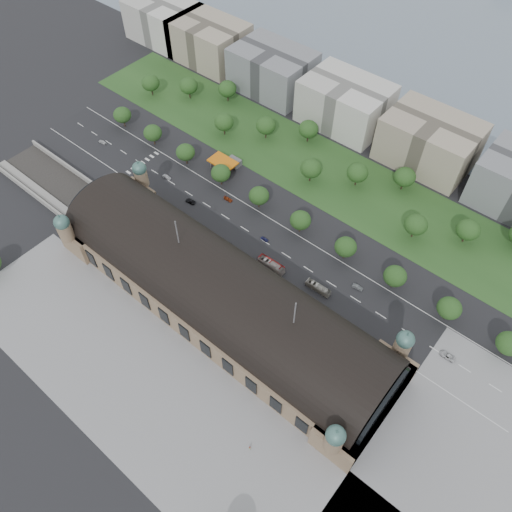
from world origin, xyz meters
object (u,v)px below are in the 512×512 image
Objects in this scene: traffic_car_4 at (264,239)px; traffic_car_6 at (447,356)px; parked_car_5 at (176,219)px; traffic_car_5 at (357,287)px; parked_car_6 at (225,244)px; traffic_car_0 at (103,142)px; pedestrian_0 at (250,448)px; parked_car_2 at (145,200)px; parked_car_1 at (170,208)px; bus_mid at (271,265)px; petrol_station at (229,162)px; parked_car_4 at (159,208)px; parked_car_0 at (132,191)px; parked_car_3 at (176,221)px; traffic_car_1 at (167,177)px; traffic_car_3 at (228,199)px; bus_west at (271,264)px; bus_east at (318,288)px; traffic_car_2 at (190,201)px.

traffic_car_4 is 89.69m from traffic_car_6.
traffic_car_5 is at bearing 73.96° from parked_car_5.
traffic_car_4 is 0.84× the size of traffic_car_5.
parked_car_6 reaches higher than traffic_car_4.
traffic_car_0 is 178.35m from pedestrian_0.
traffic_car_0 is at bearing -135.64° from parked_car_2.
parked_car_1 is 0.36× the size of bus_mid.
petrol_station is 44.32m from parked_car_4.
traffic_car_4 is 16.03m from bus_mid.
bus_mid reaches higher than parked_car_0.
parked_car_3 is at bearing 139.78° from pedestrian_0.
parked_car_2 is (3.27, -17.81, 0.04)m from traffic_car_1.
pedestrian_0 is (92.80, -56.57, 0.23)m from parked_car_3.
traffic_car_3 is (33.86, 8.13, -0.08)m from traffic_car_1.
bus_west reaches higher than traffic_car_6.
parked_car_0 is at bearing 94.36° from bus_east.
traffic_car_2 reaches higher than parked_car_1.
parked_car_3 is 0.32× the size of bus_mid.
parked_car_2 is at bearing -173.04° from traffic_car_1.
traffic_car_3 is 1.07× the size of parked_car_4.
parked_car_0 is at bearing 146.52° from pedestrian_0.
traffic_car_4 is (63.10, -0.09, -0.09)m from traffic_car_1.
pedestrian_0 is (7.81, -78.71, 0.17)m from traffic_car_5.
traffic_car_1 is 0.40× the size of bus_east.
parked_car_0 is (40.06, -14.82, -0.03)m from traffic_car_0.
bus_mid is (57.13, -36.91, -1.15)m from petrol_station.
parked_car_6 reaches higher than traffic_car_3.
parked_car_6 reaches higher than traffic_car_5.
parked_car_5 is at bearing 27.03° from parked_car_1.
bus_east is at bearing 67.78° from parked_car_5.
pedestrian_0 is (19.99, -67.41, -0.67)m from bus_east.
parked_car_4 is at bearing 69.46° from parked_car_0.
traffic_car_4 is at bearing -93.53° from traffic_car_1.
traffic_car_0 is 0.89× the size of traffic_car_2.
traffic_car_5 is 87.83m from parked_car_3.
traffic_car_6 is 101.82m from parked_car_6.
parked_car_0 reaches higher than parked_car_3.
traffic_car_1 is at bearing 161.49° from parked_car_2.
parked_car_4 is at bearing -83.21° from parked_car_1.
petrol_station is at bearing -119.93° from traffic_car_4.
parked_car_4 reaches higher than parked_car_3.
traffic_car_5 is 95.10m from parked_car_1.
traffic_car_0 reaches higher than parked_car_4.
traffic_car_6 reaches higher than parked_car_4.
traffic_car_0 is 1.01× the size of traffic_car_3.
bus_east is at bearing 79.33° from traffic_car_4.
traffic_car_0 is 1.13× the size of parked_car_3.
pedestrian_0 is at bearing 43.70° from parked_car_0.
parked_car_1 is at bearing 94.73° from traffic_car_5.
petrol_station is 68.02m from bus_mid.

